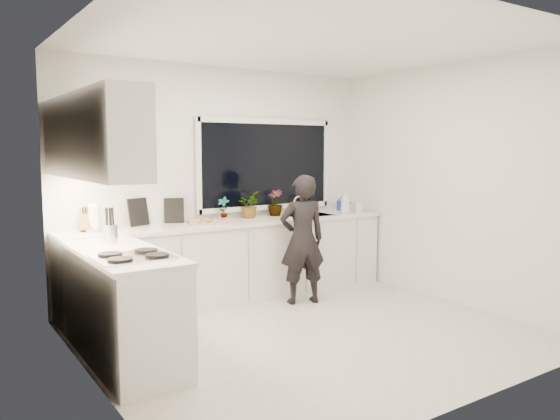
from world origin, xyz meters
TOP-DOWN VIEW (x-y plane):
  - floor at (0.00, 0.00)m, footprint 4.00×3.50m
  - wall_back at (0.00, 1.76)m, footprint 4.00×0.02m
  - wall_left at (-2.01, 0.00)m, footprint 0.02×3.50m
  - wall_right at (2.01, 0.00)m, footprint 0.02×3.50m
  - ceiling at (0.00, 0.00)m, footprint 4.00×3.50m
  - window at (0.60, 1.73)m, footprint 1.80×0.02m
  - base_cabinets_back at (0.00, 1.45)m, footprint 3.92×0.58m
  - base_cabinets_left at (-1.67, 0.35)m, footprint 0.58×1.60m
  - countertop_back at (0.00, 1.44)m, footprint 3.94×0.62m
  - countertop_left at (-1.67, 0.35)m, footprint 0.62×1.60m
  - upper_cabinets at (-1.79, 0.70)m, footprint 0.34×2.10m
  - sink at (1.05, 1.45)m, footprint 0.58×0.42m
  - faucet at (1.05, 1.65)m, footprint 0.03×0.03m
  - stovetop at (-1.69, -0.00)m, footprint 0.56×0.48m
  - person at (0.55, 0.90)m, footprint 0.60×0.48m
  - pizza_tray at (-0.32, 1.42)m, footprint 0.60×0.51m
  - pizza at (-0.32, 1.42)m, footprint 0.54×0.45m
  - watering_can at (1.73, 1.61)m, footprint 0.16×0.16m
  - paper_towel_roll at (-1.56, 1.55)m, footprint 0.12×0.12m
  - knife_block at (-1.62, 1.59)m, footprint 0.15×0.13m
  - utensil_crock at (-1.63, 0.80)m, footprint 0.16×0.16m
  - picture_frame_large at (-0.65, 1.69)m, footprint 0.21×0.10m
  - picture_frame_small at (-1.06, 1.69)m, footprint 0.24×0.10m
  - herb_plants at (0.35, 1.61)m, footprint 0.93×0.37m
  - soap_bottles at (1.58, 1.30)m, footprint 0.35×0.17m

SIDE VIEW (x-z plane):
  - floor at x=0.00m, z-range -0.02..0.00m
  - base_cabinets_back at x=0.00m, z-range 0.00..0.88m
  - base_cabinets_left at x=-1.67m, z-range 0.00..0.88m
  - person at x=0.55m, z-range 0.00..1.46m
  - sink at x=1.05m, z-range 0.80..0.94m
  - countertop_back at x=0.00m, z-range 0.88..0.92m
  - countertop_left at x=-1.67m, z-range 0.88..0.92m
  - stovetop at x=-1.69m, z-range 0.92..0.95m
  - pizza_tray at x=-0.32m, z-range 0.92..0.95m
  - pizza at x=-0.32m, z-range 0.95..0.96m
  - watering_can at x=1.73m, z-range 0.92..1.05m
  - utensil_crock at x=-1.63m, z-range 0.92..1.08m
  - faucet at x=1.05m, z-range 0.92..1.14m
  - knife_block at x=-1.62m, z-range 0.92..1.14m
  - paper_towel_roll at x=-1.56m, z-range 0.92..1.18m
  - picture_frame_large at x=-0.65m, z-range 0.92..1.20m
  - soap_bottles at x=1.58m, z-range 0.91..1.22m
  - picture_frame_small at x=-1.06m, z-range 0.92..1.22m
  - herb_plants at x=0.35m, z-range 0.92..1.24m
  - wall_back at x=0.00m, z-range 0.00..2.70m
  - wall_left at x=-2.01m, z-range 0.00..2.70m
  - wall_right at x=2.01m, z-range 0.00..2.70m
  - window at x=0.60m, z-range 1.05..2.05m
  - upper_cabinets at x=-1.79m, z-range 1.50..2.20m
  - ceiling at x=0.00m, z-range 2.70..2.72m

